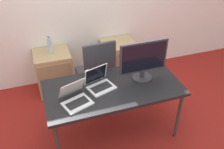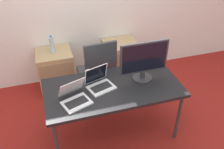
{
  "view_description": "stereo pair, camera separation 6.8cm",
  "coord_description": "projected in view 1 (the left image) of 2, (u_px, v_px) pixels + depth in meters",
  "views": [
    {
      "loc": [
        -0.74,
        -2.18,
        2.56
      ],
      "look_at": [
        0.0,
        0.04,
        0.9
      ],
      "focal_mm": 40.0,
      "sensor_mm": 36.0,
      "label": 1
    },
    {
      "loc": [
        -0.68,
        -2.21,
        2.56
      ],
      "look_at": [
        0.0,
        0.04,
        0.9
      ],
      "focal_mm": 40.0,
      "sensor_mm": 36.0,
      "label": 2
    }
  ],
  "objects": [
    {
      "name": "coffee_cup_white",
      "position": [
        100.0,
        73.0,
        3.05
      ],
      "size": [
        0.09,
        0.09,
        0.12
      ],
      "color": "white",
      "rests_on": "desk"
    },
    {
      "name": "laptop_right",
      "position": [
        76.0,
        98.0,
        2.69
      ],
      "size": [
        0.36,
        0.4,
        0.22
      ],
      "color": "silver",
      "rests_on": "desk"
    },
    {
      "name": "desk",
      "position": [
        113.0,
        90.0,
        2.96
      ],
      "size": [
        1.6,
        0.79,
        0.75
      ],
      "color": "black",
      "rests_on": "ground_plane"
    },
    {
      "name": "cabinet_right",
      "position": [
        118.0,
        60.0,
        4.2
      ],
      "size": [
        0.53,
        0.48,
        0.67
      ],
      "color": "tan",
      "rests_on": "ground_plane"
    },
    {
      "name": "cabinet_left",
      "position": [
        54.0,
        72.0,
        3.92
      ],
      "size": [
        0.53,
        0.48,
        0.67
      ],
      "color": "tan",
      "rests_on": "ground_plane"
    },
    {
      "name": "office_chair",
      "position": [
        96.0,
        78.0,
        3.68
      ],
      "size": [
        0.56,
        0.57,
        1.06
      ],
      "color": "#232326",
      "rests_on": "ground_plane"
    },
    {
      "name": "wall_back",
      "position": [
        82.0,
        2.0,
        3.73
      ],
      "size": [
        10.0,
        0.05,
        2.6
      ],
      "color": "white",
      "rests_on": "ground_plane"
    },
    {
      "name": "monitor",
      "position": [
        143.0,
        60.0,
        2.92
      ],
      "size": [
        0.59,
        0.24,
        0.5
      ],
      "color": "#2D2D33",
      "rests_on": "desk"
    },
    {
      "name": "water_bottle",
      "position": [
        50.0,
        46.0,
        3.66
      ],
      "size": [
        0.07,
        0.07,
        0.28
      ],
      "color": "silver",
      "rests_on": "cabinet_left"
    },
    {
      "name": "coffee_cup_brown",
      "position": [
        89.0,
        76.0,
        3.01
      ],
      "size": [
        0.09,
        0.09,
        0.12
      ],
      "color": "brown",
      "rests_on": "desk"
    },
    {
      "name": "ground_plane",
      "position": [
        113.0,
        131.0,
        3.36
      ],
      "size": [
        14.0,
        14.0,
        0.0
      ],
      "primitive_type": "plane",
      "color": "maroon"
    },
    {
      "name": "laptop_left",
      "position": [
        100.0,
        83.0,
        2.9
      ],
      "size": [
        0.35,
        0.34,
        0.24
      ],
      "color": "silver",
      "rests_on": "desk"
    }
  ]
}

